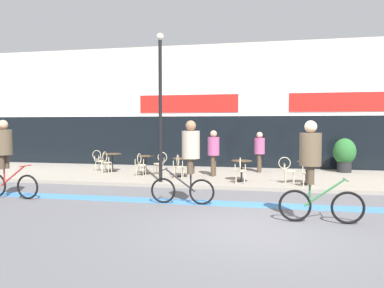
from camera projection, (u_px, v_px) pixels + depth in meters
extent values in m
plane|color=#5B5B60|center=(254.00, 230.00, 7.53)|extent=(120.00, 120.00, 0.00)
cube|color=gray|center=(262.00, 177.00, 14.62)|extent=(40.00, 5.50, 0.12)
cube|color=beige|center=(264.00, 108.00, 19.12)|extent=(40.00, 4.00, 5.90)
cube|color=black|center=(263.00, 142.00, 17.28)|extent=(38.80, 0.10, 2.40)
cube|color=white|center=(263.00, 103.00, 17.20)|extent=(39.20, 0.14, 1.20)
cube|color=red|center=(188.00, 104.00, 17.84)|extent=(4.78, 0.08, 0.84)
cube|color=red|center=(345.00, 102.00, 16.42)|extent=(4.78, 0.08, 0.84)
cube|color=#3D7AB7|center=(258.00, 205.00, 9.87)|extent=(36.00, 0.70, 0.01)
cylinder|color=black|center=(112.00, 171.00, 15.99)|extent=(0.43, 0.43, 0.02)
cylinder|color=black|center=(112.00, 163.00, 15.97)|extent=(0.07, 0.07, 0.74)
cylinder|color=#4C3823|center=(112.00, 154.00, 15.95)|extent=(0.78, 0.78, 0.02)
cylinder|color=black|center=(146.00, 174.00, 15.13)|extent=(0.37, 0.37, 0.02)
cylinder|color=black|center=(145.00, 165.00, 15.12)|extent=(0.07, 0.07, 0.72)
cylinder|color=#4C3823|center=(145.00, 156.00, 15.10)|extent=(0.68, 0.68, 0.02)
cylinder|color=black|center=(182.00, 176.00, 14.48)|extent=(0.41, 0.41, 0.02)
cylinder|color=black|center=(182.00, 168.00, 14.47)|extent=(0.07, 0.07, 0.68)
cylinder|color=#4C3823|center=(182.00, 159.00, 14.45)|extent=(0.75, 0.75, 0.02)
cylinder|color=black|center=(241.00, 181.00, 13.29)|extent=(0.40, 0.40, 0.02)
cylinder|color=black|center=(242.00, 171.00, 13.27)|extent=(0.07, 0.07, 0.71)
cylinder|color=#4C3823|center=(242.00, 161.00, 13.25)|extent=(0.73, 0.73, 0.02)
cylinder|color=black|center=(306.00, 184.00, 12.62)|extent=(0.34, 0.34, 0.02)
cylinder|color=black|center=(306.00, 173.00, 12.61)|extent=(0.07, 0.07, 0.74)
cylinder|color=#4C3823|center=(307.00, 162.00, 12.59)|extent=(0.63, 0.63, 0.02)
cylinder|color=beige|center=(107.00, 163.00, 15.43)|extent=(0.41, 0.41, 0.03)
cylinder|color=beige|center=(105.00, 168.00, 15.61)|extent=(0.03, 0.03, 0.42)
cylinder|color=beige|center=(111.00, 168.00, 15.55)|extent=(0.03, 0.03, 0.42)
cylinder|color=beige|center=(102.00, 168.00, 15.34)|extent=(0.03, 0.03, 0.42)
cylinder|color=beige|center=(108.00, 168.00, 15.27)|extent=(0.03, 0.03, 0.42)
torus|color=beige|center=(105.00, 157.00, 15.25)|extent=(0.04, 0.41, 0.41)
cylinder|color=beige|center=(101.00, 160.00, 15.30)|extent=(0.03, 0.03, 0.23)
cylinder|color=beige|center=(109.00, 160.00, 15.22)|extent=(0.03, 0.03, 0.23)
cylinder|color=beige|center=(100.00, 161.00, 16.08)|extent=(0.43, 0.43, 0.03)
cylinder|color=beige|center=(105.00, 166.00, 16.19)|extent=(0.03, 0.03, 0.42)
cylinder|color=beige|center=(102.00, 167.00, 15.92)|extent=(0.03, 0.03, 0.42)
cylinder|color=beige|center=(99.00, 166.00, 16.26)|extent=(0.03, 0.03, 0.42)
cylinder|color=beige|center=(96.00, 166.00, 15.99)|extent=(0.03, 0.03, 0.42)
torus|color=beige|center=(97.00, 155.00, 16.11)|extent=(0.41, 0.06, 0.41)
cylinder|color=beige|center=(99.00, 158.00, 16.28)|extent=(0.03, 0.03, 0.23)
cylinder|color=beige|center=(95.00, 158.00, 15.95)|extent=(0.03, 0.03, 0.23)
cylinder|color=beige|center=(141.00, 165.00, 14.57)|extent=(0.41, 0.41, 0.03)
cylinder|color=beige|center=(139.00, 170.00, 14.75)|extent=(0.03, 0.03, 0.42)
cylinder|color=beige|center=(146.00, 170.00, 14.69)|extent=(0.03, 0.03, 0.42)
cylinder|color=beige|center=(136.00, 171.00, 14.48)|extent=(0.03, 0.03, 0.42)
cylinder|color=beige|center=(143.00, 171.00, 14.42)|extent=(0.03, 0.03, 0.42)
torus|color=beige|center=(139.00, 159.00, 14.39)|extent=(0.04, 0.41, 0.41)
cylinder|color=beige|center=(135.00, 162.00, 14.44)|extent=(0.03, 0.03, 0.23)
cylinder|color=beige|center=(143.00, 162.00, 14.36)|extent=(0.03, 0.03, 0.23)
cylinder|color=beige|center=(159.00, 164.00, 15.00)|extent=(0.45, 0.45, 0.03)
cylinder|color=beige|center=(154.00, 170.00, 14.92)|extent=(0.03, 0.03, 0.42)
cylinder|color=beige|center=(157.00, 169.00, 15.19)|extent=(0.03, 0.03, 0.42)
cylinder|color=beige|center=(160.00, 170.00, 14.84)|extent=(0.03, 0.03, 0.42)
cylinder|color=beige|center=(163.00, 169.00, 15.10)|extent=(0.03, 0.03, 0.42)
torus|color=beige|center=(162.00, 157.00, 14.93)|extent=(0.41, 0.08, 0.41)
cylinder|color=beige|center=(161.00, 161.00, 14.78)|extent=(0.03, 0.03, 0.23)
cylinder|color=beige|center=(164.00, 160.00, 15.10)|extent=(0.03, 0.03, 0.23)
cylinder|color=beige|center=(179.00, 167.00, 13.92)|extent=(0.42, 0.42, 0.03)
cylinder|color=beige|center=(176.00, 172.00, 14.09)|extent=(0.03, 0.03, 0.42)
cylinder|color=beige|center=(183.00, 172.00, 14.05)|extent=(0.03, 0.03, 0.42)
cylinder|color=beige|center=(174.00, 173.00, 13.82)|extent=(0.03, 0.03, 0.42)
cylinder|color=beige|center=(182.00, 173.00, 13.78)|extent=(0.03, 0.03, 0.42)
torus|color=beige|center=(178.00, 160.00, 13.74)|extent=(0.05, 0.41, 0.41)
cylinder|color=beige|center=(173.00, 164.00, 13.77)|extent=(0.03, 0.03, 0.23)
cylinder|color=beige|center=(182.00, 164.00, 13.72)|extent=(0.03, 0.03, 0.23)
cylinder|color=beige|center=(240.00, 171.00, 12.73)|extent=(0.41, 0.41, 0.03)
cylinder|color=beige|center=(236.00, 177.00, 12.90)|extent=(0.03, 0.03, 0.42)
cylinder|color=beige|center=(245.00, 177.00, 12.85)|extent=(0.03, 0.03, 0.42)
cylinder|color=beige|center=(236.00, 178.00, 12.63)|extent=(0.03, 0.03, 0.42)
cylinder|color=beige|center=(244.00, 178.00, 12.58)|extent=(0.03, 0.03, 0.42)
torus|color=beige|center=(240.00, 164.00, 12.55)|extent=(0.04, 0.41, 0.41)
cylinder|color=beige|center=(235.00, 167.00, 12.59)|extent=(0.03, 0.03, 0.23)
cylinder|color=beige|center=(245.00, 168.00, 12.53)|extent=(0.03, 0.03, 0.23)
cylinder|color=beige|center=(308.00, 173.00, 12.06)|extent=(0.42, 0.42, 0.03)
cylinder|color=beige|center=(303.00, 179.00, 12.25)|extent=(0.03, 0.03, 0.42)
cylinder|color=beige|center=(312.00, 180.00, 12.17)|extent=(0.03, 0.03, 0.42)
cylinder|color=beige|center=(304.00, 181.00, 11.98)|extent=(0.03, 0.03, 0.42)
cylinder|color=beige|center=(313.00, 181.00, 11.90)|extent=(0.03, 0.03, 0.42)
torus|color=beige|center=(308.00, 166.00, 11.89)|extent=(0.05, 0.41, 0.41)
cylinder|color=beige|center=(303.00, 170.00, 11.94)|extent=(0.03, 0.03, 0.23)
cylinder|color=beige|center=(314.00, 170.00, 11.85)|extent=(0.03, 0.03, 0.23)
cylinder|color=beige|center=(290.00, 171.00, 12.71)|extent=(0.41, 0.41, 0.03)
cylinder|color=beige|center=(293.00, 177.00, 12.84)|extent=(0.03, 0.03, 0.42)
cylinder|color=beige|center=(294.00, 178.00, 12.56)|extent=(0.03, 0.03, 0.42)
cylinder|color=beige|center=(285.00, 177.00, 12.89)|extent=(0.03, 0.03, 0.42)
cylinder|color=beige|center=(286.00, 178.00, 12.61)|extent=(0.03, 0.03, 0.42)
torus|color=beige|center=(285.00, 163.00, 12.73)|extent=(0.41, 0.04, 0.41)
cylinder|color=beige|center=(284.00, 166.00, 12.90)|extent=(0.03, 0.03, 0.23)
cylinder|color=beige|center=(285.00, 167.00, 12.57)|extent=(0.03, 0.03, 0.23)
cylinder|color=#232326|center=(344.00, 167.00, 15.72)|extent=(0.58, 0.58, 0.48)
ellipsoid|color=#28662D|center=(344.00, 152.00, 15.68)|extent=(0.92, 0.92, 1.11)
cylinder|color=black|center=(160.00, 111.00, 12.97)|extent=(0.12, 0.12, 4.94)
sphere|color=beige|center=(160.00, 37.00, 12.84)|extent=(0.26, 0.26, 0.26)
torus|color=black|center=(28.00, 187.00, 10.63)|extent=(0.71, 0.10, 0.70)
cylinder|color=red|center=(13.00, 176.00, 10.75)|extent=(0.85, 0.10, 0.63)
cylinder|color=red|center=(4.00, 177.00, 10.83)|extent=(0.04, 0.04, 0.49)
cylinder|color=red|center=(25.00, 166.00, 10.62)|extent=(0.06, 0.48, 0.03)
cylinder|color=#4C3D2D|center=(6.00, 162.00, 10.89)|extent=(0.18, 0.18, 0.40)
cylinder|color=#4C3D2D|center=(2.00, 162.00, 10.72)|extent=(0.18, 0.18, 0.40)
cylinder|color=brown|center=(3.00, 142.00, 10.77)|extent=(0.51, 0.51, 0.73)
sphere|color=tan|center=(3.00, 125.00, 10.75)|extent=(0.28, 0.28, 0.28)
torus|color=black|center=(348.00, 208.00, 7.97)|extent=(0.71, 0.07, 0.71)
torus|color=black|center=(295.00, 206.00, 8.18)|extent=(0.71, 0.07, 0.71)
cylinder|color=#2D753D|center=(324.00, 193.00, 8.05)|extent=(0.85, 0.06, 0.63)
cylinder|color=#2D753D|center=(310.00, 195.00, 8.11)|extent=(0.04, 0.04, 0.49)
cylinder|color=#2D753D|center=(346.00, 180.00, 7.95)|extent=(0.03, 0.48, 0.03)
cylinder|color=#4C3D2D|center=(309.00, 174.00, 8.17)|extent=(0.16, 0.16, 0.39)
cylinder|color=#4C3D2D|center=(310.00, 175.00, 8.00)|extent=(0.16, 0.16, 0.39)
cylinder|color=brown|center=(310.00, 149.00, 8.05)|extent=(0.47, 0.47, 0.71)
sphere|color=beige|center=(311.00, 127.00, 8.03)|extent=(0.27, 0.27, 0.27)
torus|color=black|center=(163.00, 190.00, 10.11)|extent=(0.68, 0.06, 0.68)
torus|color=black|center=(202.00, 192.00, 9.90)|extent=(0.68, 0.06, 0.68)
cylinder|color=black|center=(180.00, 180.00, 10.00)|extent=(0.82, 0.05, 0.62)
cylinder|color=black|center=(191.00, 183.00, 9.95)|extent=(0.04, 0.04, 0.48)
cylinder|color=black|center=(165.00, 169.00, 10.07)|extent=(0.03, 0.48, 0.03)
cylinder|color=#4C3D2D|center=(190.00, 166.00, 9.83)|extent=(0.17, 0.17, 0.40)
cylinder|color=#4C3D2D|center=(191.00, 166.00, 10.01)|extent=(0.17, 0.17, 0.40)
cylinder|color=#B2A38E|center=(191.00, 145.00, 9.89)|extent=(0.48, 0.48, 0.73)
sphere|color=#9E7051|center=(191.00, 126.00, 9.87)|extent=(0.28, 0.28, 0.28)
cylinder|color=#4C3D2D|center=(259.00, 163.00, 15.61)|extent=(0.18, 0.18, 0.77)
cylinder|color=#4C3D2D|center=(260.00, 163.00, 15.76)|extent=(0.18, 0.18, 0.77)
cylinder|color=#A84C7F|center=(260.00, 146.00, 15.65)|extent=(0.51, 0.51, 0.67)
sphere|color=beige|center=(260.00, 135.00, 15.62)|extent=(0.25, 0.25, 0.25)
cylinder|color=#4C3D2D|center=(213.00, 166.00, 14.47)|extent=(0.18, 0.18, 0.81)
cylinder|color=#4C3D2D|center=(214.00, 165.00, 14.63)|extent=(0.18, 0.18, 0.81)
cylinder|color=#A84C7F|center=(213.00, 146.00, 14.51)|extent=(0.52, 0.52, 0.70)
sphere|color=tan|center=(214.00, 134.00, 14.48)|extent=(0.26, 0.26, 0.26)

